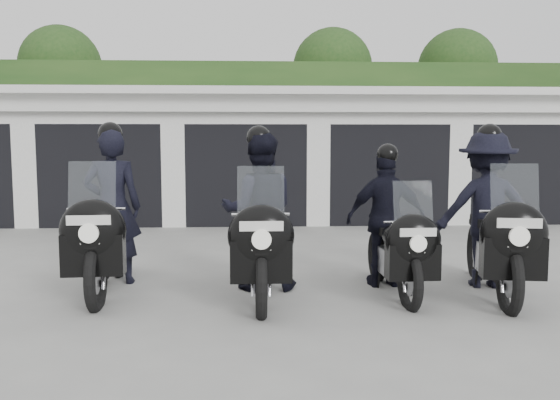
{
  "coord_description": "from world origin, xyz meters",
  "views": [
    {
      "loc": [
        0.11,
        -7.24,
        1.89
      ],
      "look_at": [
        0.5,
        0.86,
        1.05
      ],
      "focal_mm": 38.0,
      "sensor_mm": 36.0,
      "label": 1
    }
  ],
  "objects_px": {
    "police_bike_c": "(390,227)",
    "police_bike_d": "(490,218)",
    "police_bike_b": "(259,221)",
    "police_bike_a": "(108,222)"
  },
  "relations": [
    {
      "from": "police_bike_c",
      "to": "police_bike_d",
      "type": "xyz_separation_m",
      "value": [
        1.24,
        -0.07,
        0.12
      ]
    },
    {
      "from": "police_bike_b",
      "to": "police_bike_c",
      "type": "bearing_deg",
      "value": 2.75
    },
    {
      "from": "police_bike_b",
      "to": "police_bike_d",
      "type": "xyz_separation_m",
      "value": [
        2.87,
        0.02,
        0.02
      ]
    },
    {
      "from": "police_bike_d",
      "to": "police_bike_a",
      "type": "bearing_deg",
      "value": -173.77
    },
    {
      "from": "police_bike_a",
      "to": "police_bike_c",
      "type": "xyz_separation_m",
      "value": [
        3.52,
        -0.16,
        -0.06
      ]
    },
    {
      "from": "police_bike_c",
      "to": "police_bike_d",
      "type": "relative_size",
      "value": 0.88
    },
    {
      "from": "police_bike_b",
      "to": "police_bike_d",
      "type": "distance_m",
      "value": 2.87
    },
    {
      "from": "police_bike_d",
      "to": "police_bike_c",
      "type": "bearing_deg",
      "value": -174.2
    },
    {
      "from": "police_bike_a",
      "to": "police_bike_b",
      "type": "relative_size",
      "value": 1.03
    },
    {
      "from": "police_bike_c",
      "to": "police_bike_d",
      "type": "distance_m",
      "value": 1.25
    }
  ]
}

